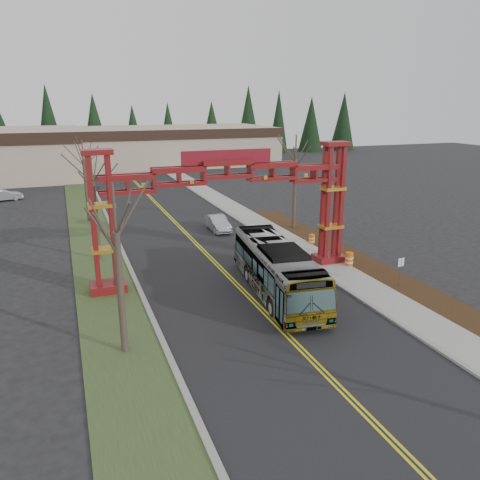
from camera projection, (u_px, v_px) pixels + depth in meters
name	position (u px, v px, depth m)	size (l,w,h in m)	color
ground	(400.00, 450.00, 16.12)	(200.00, 200.00, 0.00)	black
road	(200.00, 247.00, 38.55)	(12.00, 110.00, 0.02)	black
lane_line_left	(199.00, 247.00, 38.51)	(0.12, 100.00, 0.01)	yellow
lane_line_right	(201.00, 247.00, 38.59)	(0.12, 100.00, 0.01)	yellow
curb_right	(268.00, 239.00, 40.62)	(0.30, 110.00, 0.15)	gray
sidewalk_right	(283.00, 238.00, 41.11)	(2.60, 110.00, 0.14)	gray
landscape_strip	(429.00, 298.00, 28.53)	(2.60, 50.00, 0.12)	black
grass_median	(99.00, 258.00, 35.83)	(4.00, 110.00, 0.08)	#344522
curb_left	(124.00, 255.00, 36.45)	(0.30, 110.00, 0.15)	gray
gateway_arch	(227.00, 190.00, 30.58)	(18.20, 1.60, 8.90)	#62130C
retail_building_east	(171.00, 146.00, 90.26)	(38.00, 20.30, 7.00)	tan
conifer_treeline	(111.00, 128.00, 96.93)	(116.10, 5.60, 13.00)	black
transit_bus	(277.00, 269.00, 28.83)	(2.73, 11.66, 3.25)	#95989B
silver_sedan	(218.00, 223.00, 43.50)	(1.50, 4.29, 1.41)	#A5A8AD
parked_car_far_a	(3.00, 195.00, 56.63)	(1.46, 4.20, 1.38)	#B6B8BE
bare_tree_median_near	(116.00, 233.00, 20.79)	(3.38, 3.38, 8.19)	#382D26
bare_tree_median_mid	(93.00, 182.00, 33.97)	(3.10, 3.10, 8.07)	#382D26
bare_tree_median_far	(84.00, 161.00, 45.31)	(3.00, 3.00, 8.12)	#382D26
bare_tree_right_far	(296.00, 160.00, 42.62)	(3.38, 3.38, 8.71)	#382D26
street_sign	(401.00, 267.00, 29.78)	(0.46, 0.08, 2.02)	#3F3F44
barrel_south	(349.00, 260.00, 33.91)	(0.58, 0.58, 1.08)	orange
barrel_mid	(334.00, 250.00, 36.47)	(0.49, 0.49, 0.92)	orange
barrel_north	(312.00, 240.00, 39.20)	(0.49, 0.49, 0.90)	orange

